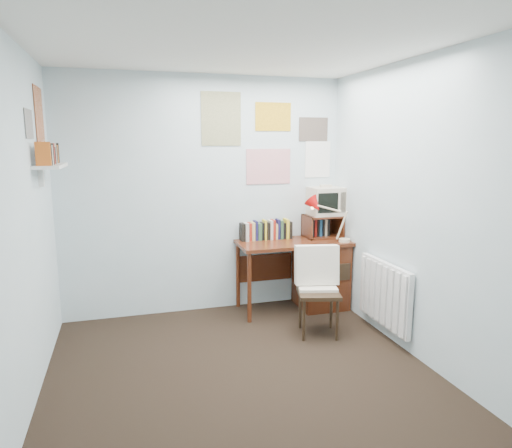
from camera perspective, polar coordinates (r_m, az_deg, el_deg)
The scene contains 15 objects.
ground at distance 3.62m, azimuth -0.76°, elevation -19.91°, with size 3.50×3.50×0.00m, color black.
back_wall at distance 4.87m, azimuth -6.34°, elevation 3.51°, with size 3.00×0.02×2.50m, color silver.
left_wall at distance 3.14m, azimuth -28.25°, elevation -1.41°, with size 0.02×3.50×2.50m, color silver.
right_wall at distance 3.85m, azimuth 21.21°, elevation 1.09°, with size 0.02×3.50×2.50m, color silver.
ceiling at distance 3.20m, azimuth -0.87°, elevation 22.57°, with size 3.00×3.50×0.02m, color white.
desk at distance 5.12m, azimuth 7.48°, elevation -5.84°, with size 1.20×0.55×0.76m.
desk_chair at distance 4.39m, azimuth 7.82°, elevation -8.57°, with size 0.42×0.40×0.81m, color black.
desk_lamp at distance 4.94m, azimuth 11.07°, elevation 0.28°, with size 0.31×0.26×0.44m, color red.
tv_riser at distance 5.16m, azimuth 8.32°, elevation -0.27°, with size 0.40×0.30×0.25m, color #532413.
crt_tv at distance 5.14m, azimuth 8.66°, elevation 3.01°, with size 0.36×0.33×0.34m, color beige.
book_row at distance 5.00m, azimuth 1.40°, elevation -0.67°, with size 0.60×0.14×0.22m, color #532413.
radiator at distance 4.46m, azimuth 15.79°, elevation -8.39°, with size 0.09×0.80×0.60m, color white.
wall_shelf at distance 4.16m, azimuth -24.28°, elevation 6.64°, with size 0.20×0.62×0.24m, color white.
posters_back at distance 5.00m, azimuth 1.59°, elevation 10.63°, with size 1.20×0.01×0.90m, color white.
posters_left at distance 4.17m, azimuth -25.98°, elevation 11.76°, with size 0.01×0.70×0.60m, color white.
Camera 1 is at (-0.84, -3.01, 1.82)m, focal length 32.00 mm.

